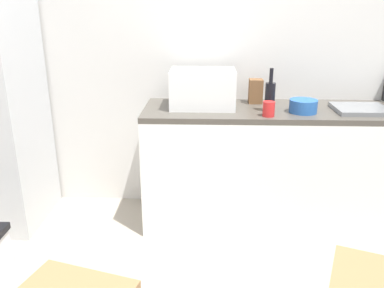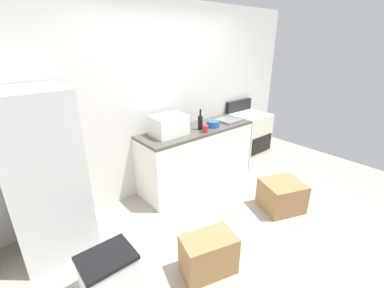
% 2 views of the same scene
% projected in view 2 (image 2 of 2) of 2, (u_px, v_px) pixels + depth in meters
% --- Properties ---
extents(ground_plane, '(6.00, 6.00, 0.00)m').
position_uv_depth(ground_plane, '(243.00, 229.00, 3.09)').
color(ground_plane, '#9E9384').
extents(wall_back, '(5.00, 0.10, 2.60)m').
position_uv_depth(wall_back, '(165.00, 100.00, 3.70)').
color(wall_back, silver).
rests_on(wall_back, ground_plane).
extents(kitchen_counter, '(1.80, 0.60, 0.90)m').
position_uv_depth(kitchen_counter, '(197.00, 156.00, 3.95)').
color(kitchen_counter, white).
rests_on(kitchen_counter, ground_plane).
extents(refrigerator, '(0.68, 0.66, 1.71)m').
position_uv_depth(refrigerator, '(43.00, 176.00, 2.54)').
color(refrigerator, silver).
rests_on(refrigerator, ground_plane).
extents(stove_oven, '(0.60, 0.61, 1.10)m').
position_uv_depth(stove_oven, '(247.00, 137.00, 4.68)').
color(stove_oven, silver).
rests_on(stove_oven, ground_plane).
extents(microwave, '(0.46, 0.34, 0.27)m').
position_uv_depth(microwave, '(169.00, 125.00, 3.47)').
color(microwave, white).
rests_on(microwave, kitchen_counter).
extents(sink_basin, '(0.36, 0.32, 0.03)m').
position_uv_depth(sink_basin, '(229.00, 120.00, 4.11)').
color(sink_basin, slate).
rests_on(sink_basin, kitchen_counter).
extents(wine_bottle, '(0.07, 0.07, 0.30)m').
position_uv_depth(wine_bottle, '(200.00, 122.00, 3.68)').
color(wine_bottle, black).
rests_on(wine_bottle, kitchen_counter).
extents(coffee_mug, '(0.08, 0.08, 0.10)m').
position_uv_depth(coffee_mug, '(205.00, 129.00, 3.59)').
color(coffee_mug, red).
rests_on(coffee_mug, kitchen_counter).
extents(knife_block, '(0.10, 0.10, 0.18)m').
position_uv_depth(knife_block, '(186.00, 121.00, 3.82)').
color(knife_block, brown).
rests_on(knife_block, kitchen_counter).
extents(mixing_bowl, '(0.19, 0.19, 0.09)m').
position_uv_depth(mixing_bowl, '(213.00, 124.00, 3.82)').
color(mixing_bowl, '#2659A5').
rests_on(mixing_bowl, kitchen_counter).
extents(cardboard_box_large, '(0.63, 0.60, 0.39)m').
position_uv_depth(cardboard_box_large, '(281.00, 196.00, 3.40)').
color(cardboard_box_large, olive).
rests_on(cardboard_box_large, ground_plane).
extents(cardboard_box_medium, '(0.57, 0.44, 0.40)m').
position_uv_depth(cardboard_box_medium, '(208.00, 254.00, 2.46)').
color(cardboard_box_medium, olive).
rests_on(cardboard_box_medium, ground_plane).
extents(storage_bin, '(0.46, 0.36, 0.38)m').
position_uv_depth(storage_bin, '(109.00, 273.00, 2.28)').
color(storage_bin, silver).
rests_on(storage_bin, ground_plane).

